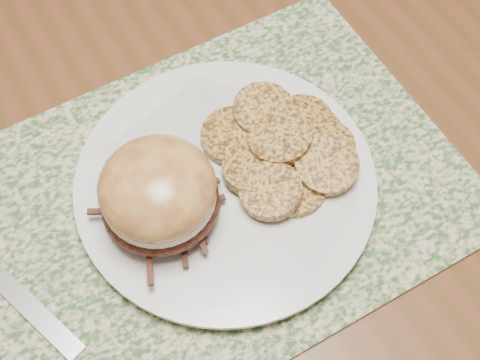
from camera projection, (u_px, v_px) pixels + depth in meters
name	position (u px, v px, depth m)	size (l,w,h in m)	color
ground	(216.00, 311.00, 1.34)	(3.50, 3.50, 0.00)	brown
dining_table	(197.00, 122.00, 0.76)	(1.50, 0.90, 0.75)	brown
placemat	(215.00, 194.00, 0.62)	(0.45, 0.33, 0.00)	#31532A
dinner_plate	(226.00, 184.00, 0.61)	(0.26, 0.26, 0.02)	silver
pork_sandwich	(159.00, 195.00, 0.56)	(0.12, 0.12, 0.08)	black
roasted_potatoes	(285.00, 148.00, 0.61)	(0.15, 0.15, 0.03)	#AD7E32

